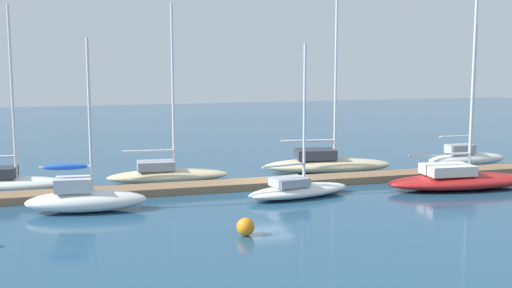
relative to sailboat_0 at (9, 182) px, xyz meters
name	(u,v)px	position (x,y,z in m)	size (l,w,h in m)	color
ground_plane	(267,187)	(12.81, -2.39, -0.54)	(120.00, 120.00, 0.00)	navy
dock_pier	(267,183)	(12.81, -2.39, -0.35)	(31.12, 1.66, 0.38)	#846647
sailboat_0	(9,182)	(0.00, 0.00, 0.00)	(6.15, 2.62, 9.30)	white
sailboat_1	(85,198)	(3.53, -5.27, 0.09)	(5.35, 2.23, 7.56)	white
sailboat_2	(167,173)	(7.96, 0.19, -0.02)	(6.65, 2.25, 9.55)	beige
sailboat_3	(298,188)	(13.50, -5.19, -0.11)	(5.74, 2.95, 7.38)	white
sailboat_4	(326,163)	(17.39, 0.54, 0.05)	(7.85, 3.49, 11.58)	beige
sailboat_5	(460,178)	(22.19, -5.69, 0.01)	(8.19, 3.06, 11.81)	#B21E1E
sailboat_6	(466,157)	(26.69, 0.29, 0.03)	(5.37, 1.49, 8.70)	white
mooring_buoy_orange	(246,227)	(9.29, -10.91, -0.19)	(0.69, 0.69, 0.69)	orange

